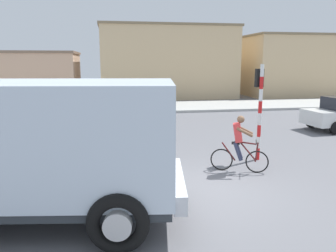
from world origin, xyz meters
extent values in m
plane|color=slate|center=(0.00, 0.00, 0.00)|extent=(120.00, 120.00, 0.00)
cube|color=#ADADA8|center=(0.00, 15.41, 0.08)|extent=(80.00, 5.00, 0.16)
cube|color=silver|center=(-3.80, -1.28, 1.80)|extent=(5.50, 3.22, 2.20)
cube|color=#2D3338|center=(-3.80, -1.28, 0.62)|extent=(5.39, 3.15, 0.16)
cube|color=silver|center=(-1.13, -1.66, 0.80)|extent=(0.58, 2.38, 0.36)
cube|color=black|center=(-1.28, -1.64, 2.30)|extent=(0.42, 2.12, 0.70)
torus|color=black|center=(-2.02, -0.24, 0.55)|extent=(1.12, 0.39, 1.10)
cylinder|color=beige|center=(-2.02, -0.24, 0.55)|extent=(0.53, 0.37, 0.50)
torus|color=black|center=(-2.39, -2.77, 0.55)|extent=(1.12, 0.39, 1.10)
cylinder|color=beige|center=(-2.39, -2.77, 0.55)|extent=(0.53, 0.37, 0.50)
torus|color=black|center=(1.81, 0.87, 0.34)|extent=(0.64, 0.30, 0.68)
torus|color=black|center=(0.84, 1.28, 0.34)|extent=(0.64, 0.30, 0.68)
cylinder|color=#591E1E|center=(1.49, 1.00, 0.91)|extent=(0.57, 0.27, 0.09)
cylinder|color=#591E1E|center=(1.54, 0.98, 0.66)|extent=(0.49, 0.24, 0.57)
cylinder|color=#591E1E|center=(1.03, 1.20, 0.61)|extent=(0.42, 0.21, 0.57)
cylinder|color=#591E1E|center=(1.78, 0.88, 0.64)|extent=(0.10, 0.08, 0.59)
cylinder|color=black|center=(1.76, 0.89, 0.95)|extent=(0.22, 0.47, 0.03)
cube|color=black|center=(1.21, 1.12, 0.88)|extent=(0.27, 0.20, 0.06)
cube|color=#D13838|center=(1.26, 1.10, 1.21)|extent=(0.40, 0.41, 0.59)
sphere|color=brown|center=(1.32, 1.07, 1.61)|extent=(0.22, 0.22, 0.22)
cylinder|color=#2D334C|center=(1.33, 1.18, 0.65)|extent=(0.33, 0.23, 0.57)
cylinder|color=brown|center=(1.51, 1.17, 1.26)|extent=(0.49, 0.27, 0.29)
cylinder|color=#2D334C|center=(1.25, 1.00, 0.65)|extent=(0.33, 0.23, 0.57)
cylinder|color=brown|center=(1.38, 0.87, 1.26)|extent=(0.49, 0.27, 0.29)
cylinder|color=red|center=(2.43, 2.17, 0.20)|extent=(0.12, 0.12, 0.40)
cylinder|color=white|center=(2.43, 2.17, 0.60)|extent=(0.12, 0.12, 0.40)
cylinder|color=red|center=(2.43, 2.17, 1.00)|extent=(0.12, 0.12, 0.40)
cylinder|color=white|center=(2.43, 2.17, 1.40)|extent=(0.12, 0.12, 0.40)
cylinder|color=red|center=(2.43, 2.17, 1.80)|extent=(0.12, 0.12, 0.40)
cylinder|color=white|center=(2.43, 2.17, 2.20)|extent=(0.12, 0.12, 0.40)
cylinder|color=red|center=(2.43, 2.17, 2.60)|extent=(0.12, 0.12, 0.40)
cylinder|color=white|center=(2.43, 2.17, 3.00)|extent=(0.12, 0.12, 0.40)
cube|color=black|center=(2.43, 2.35, 2.75)|extent=(0.24, 0.20, 0.60)
sphere|color=orange|center=(2.43, 2.47, 2.75)|extent=(0.14, 0.14, 0.14)
cylinder|color=black|center=(7.67, 5.32, 0.30)|extent=(0.61, 0.23, 0.60)
cylinder|color=black|center=(7.53, 7.02, 0.30)|extent=(0.61, 0.23, 0.60)
cube|color=tan|center=(-9.64, 22.60, 1.96)|extent=(8.76, 6.51, 3.92)
cube|color=#775E4C|center=(-9.64, 22.60, 4.02)|extent=(8.94, 6.64, 0.20)
cube|color=#D1B284|center=(2.82, 23.42, 3.13)|extent=(11.99, 7.14, 6.25)
cube|color=#7D6B4F|center=(2.82, 23.42, 6.35)|extent=(12.23, 7.29, 0.20)
cube|color=#D1B284|center=(14.83, 23.29, 2.79)|extent=(8.51, 7.77, 5.57)
cube|color=#7D6B4F|center=(14.83, 23.29, 5.67)|extent=(8.68, 7.93, 0.20)
camera|label=1|loc=(-2.44, -8.15, 3.28)|focal=35.81mm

